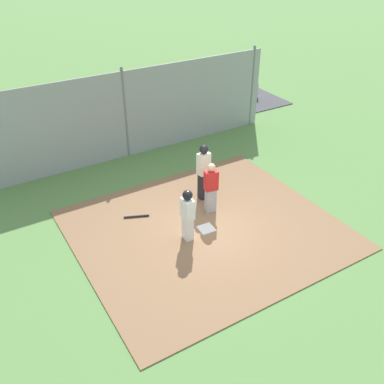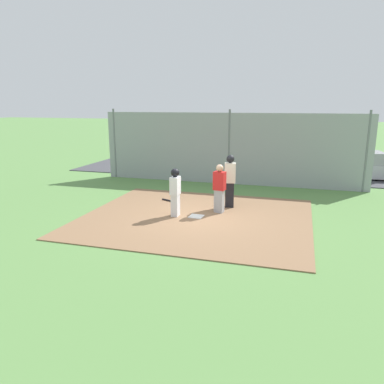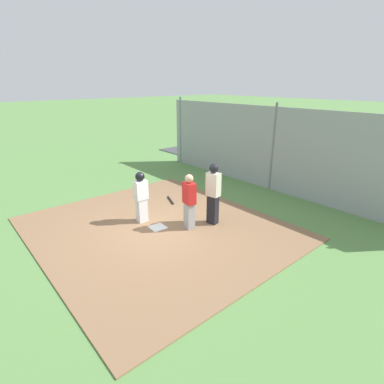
% 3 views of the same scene
% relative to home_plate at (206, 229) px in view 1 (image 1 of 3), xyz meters
% --- Properties ---
extents(ground_plane, '(140.00, 140.00, 0.00)m').
position_rel_home_plate_xyz_m(ground_plane, '(0.00, 0.00, -0.04)').
color(ground_plane, '#5B8947').
extents(dirt_infield, '(7.20, 6.40, 0.03)m').
position_rel_home_plate_xyz_m(dirt_infield, '(0.00, 0.00, -0.03)').
color(dirt_infield, '#896647').
rests_on(dirt_infield, ground_plane).
extents(home_plate, '(0.47, 0.47, 0.02)m').
position_rel_home_plate_xyz_m(home_plate, '(0.00, 0.00, 0.00)').
color(home_plate, white).
rests_on(home_plate, dirt_infield).
extents(catcher, '(0.42, 0.33, 1.63)m').
position_rel_home_plate_xyz_m(catcher, '(-0.60, -0.71, 0.84)').
color(catcher, '#9E9EA3').
rests_on(catcher, dirt_infield).
extents(umpire, '(0.42, 0.32, 1.85)m').
position_rel_home_plate_xyz_m(umpire, '(-0.81, -1.45, 0.98)').
color(umpire, black).
rests_on(umpire, dirt_infield).
extents(runner, '(0.28, 0.38, 1.57)m').
position_rel_home_plate_xyz_m(runner, '(0.68, 0.10, 0.87)').
color(runner, silver).
rests_on(runner, dirt_infield).
extents(baseball_bat, '(0.72, 0.34, 0.06)m').
position_rel_home_plate_xyz_m(baseball_bat, '(1.47, -1.56, 0.02)').
color(baseball_bat, black).
rests_on(baseball_bat, dirt_infield).
extents(backstop_fence, '(12.00, 0.10, 3.35)m').
position_rel_home_plate_xyz_m(backstop_fence, '(0.00, -5.43, 1.56)').
color(backstop_fence, '#93999E').
rests_on(backstop_fence, ground_plane).
extents(parking_lot, '(18.00, 5.20, 0.04)m').
position_rel_home_plate_xyz_m(parking_lot, '(0.00, -8.86, -0.02)').
color(parking_lot, '#424247').
rests_on(parking_lot, ground_plane).
extents(parked_car_silver, '(4.30, 2.09, 1.28)m').
position_rel_home_plate_xyz_m(parked_car_silver, '(-5.87, -8.52, 0.57)').
color(parked_car_silver, '#B2B2B7').
rests_on(parked_car_silver, parking_lot).
extents(parked_car_green, '(4.42, 2.39, 1.28)m').
position_rel_home_plate_xyz_m(parked_car_green, '(-2.49, -8.75, 0.57)').
color(parked_car_green, '#235B38').
rests_on(parked_car_green, parking_lot).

